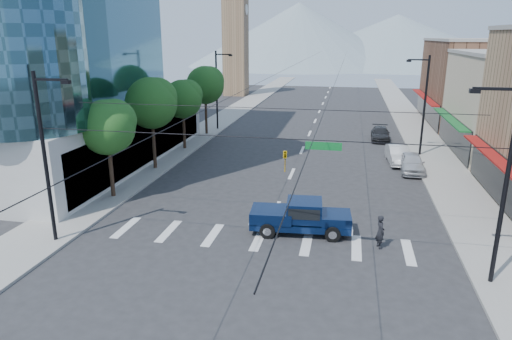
# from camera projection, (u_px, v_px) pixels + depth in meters

# --- Properties ---
(ground) EXTENTS (160.00, 160.00, 0.00)m
(ground) POSITION_uv_depth(u_px,v_px,m) (257.00, 252.00, 23.32)
(ground) COLOR #28282B
(ground) RESTS_ON ground
(sidewalk_left) EXTENTS (4.00, 120.00, 0.15)m
(sidewalk_left) POSITION_uv_depth(u_px,v_px,m) (229.00, 115.00, 63.18)
(sidewalk_left) COLOR gray
(sidewalk_left) RESTS_ON ground
(sidewalk_right) EXTENTS (4.00, 120.00, 0.15)m
(sidewalk_right) POSITION_uv_depth(u_px,v_px,m) (410.00, 121.00, 58.57)
(sidewalk_right) COLOR gray
(sidewalk_right) RESTS_ON ground
(shop_far) EXTENTS (12.00, 18.00, 10.00)m
(shop_far) POSITION_uv_depth(u_px,v_px,m) (482.00, 83.00, 55.63)
(shop_far) COLOR brown
(shop_far) RESTS_ON ground
(clock_tower) EXTENTS (4.80, 4.80, 20.40)m
(clock_tower) POSITION_uv_depth(u_px,v_px,m) (236.00, 35.00, 81.72)
(clock_tower) COLOR #8C6B4C
(clock_tower) RESTS_ON ground
(mountain_left) EXTENTS (80.00, 80.00, 22.00)m
(mountain_left) POSITION_uv_depth(u_px,v_px,m) (299.00, 34.00, 164.00)
(mountain_left) COLOR gray
(mountain_left) RESTS_ON ground
(mountain_right) EXTENTS (90.00, 90.00, 18.00)m
(mountain_right) POSITION_uv_depth(u_px,v_px,m) (397.00, 40.00, 167.23)
(mountain_right) COLOR gray
(mountain_right) RESTS_ON ground
(tree_near) EXTENTS (3.65, 3.64, 6.71)m
(tree_near) POSITION_uv_depth(u_px,v_px,m) (110.00, 125.00, 29.76)
(tree_near) COLOR black
(tree_near) RESTS_ON ground
(tree_midnear) EXTENTS (4.09, 4.09, 7.52)m
(tree_midnear) POSITION_uv_depth(u_px,v_px,m) (153.00, 102.00, 36.17)
(tree_midnear) COLOR black
(tree_midnear) RESTS_ON ground
(tree_midfar) EXTENTS (3.65, 3.64, 6.71)m
(tree_midfar) POSITION_uv_depth(u_px,v_px,m) (184.00, 98.00, 42.91)
(tree_midfar) COLOR black
(tree_midfar) RESTS_ON ground
(tree_far) EXTENTS (4.09, 4.09, 7.52)m
(tree_far) POSITION_uv_depth(u_px,v_px,m) (207.00, 84.00, 49.32)
(tree_far) COLOR black
(tree_far) RESTS_ON ground
(signal_rig) EXTENTS (21.80, 0.20, 9.00)m
(signal_rig) POSITION_uv_depth(u_px,v_px,m) (257.00, 171.00, 21.03)
(signal_rig) COLOR black
(signal_rig) RESTS_ON ground
(lamp_pole_nw) EXTENTS (2.00, 0.25, 9.00)m
(lamp_pole_nw) POSITION_uv_depth(u_px,v_px,m) (218.00, 87.00, 52.15)
(lamp_pole_nw) COLOR black
(lamp_pole_nw) RESTS_ON ground
(lamp_pole_ne) EXTENTS (2.00, 0.25, 9.00)m
(lamp_pole_ne) POSITION_uv_depth(u_px,v_px,m) (423.00, 102.00, 40.53)
(lamp_pole_ne) COLOR black
(lamp_pole_ne) RESTS_ON ground
(pickup_truck) EXTENTS (5.77, 2.54, 1.91)m
(pickup_truck) POSITION_uv_depth(u_px,v_px,m) (300.00, 216.00, 25.34)
(pickup_truck) COLOR #071638
(pickup_truck) RESTS_ON ground
(pedestrian) EXTENTS (0.62, 0.76, 1.79)m
(pedestrian) POSITION_uv_depth(u_px,v_px,m) (380.00, 232.00, 23.54)
(pedestrian) COLOR black
(pedestrian) RESTS_ON ground
(parked_car_near) EXTENTS (1.88, 4.58, 1.55)m
(parked_car_near) POSITION_uv_depth(u_px,v_px,m) (412.00, 163.00, 36.74)
(parked_car_near) COLOR silver
(parked_car_near) RESTS_ON ground
(parked_car_mid) EXTENTS (1.96, 4.79, 1.54)m
(parked_car_mid) POSITION_uv_depth(u_px,v_px,m) (398.00, 155.00, 39.28)
(parked_car_mid) COLOR silver
(parked_car_mid) RESTS_ON ground
(parked_car_far) EXTENTS (1.98, 4.69, 1.35)m
(parked_car_far) POSITION_uv_depth(u_px,v_px,m) (380.00, 134.00, 48.03)
(parked_car_far) COLOR #272729
(parked_car_far) RESTS_ON ground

